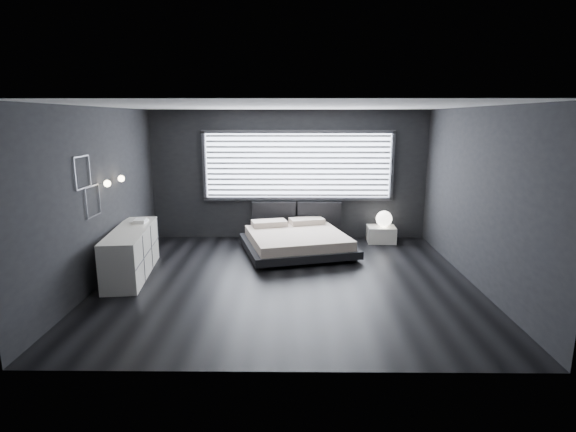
{
  "coord_description": "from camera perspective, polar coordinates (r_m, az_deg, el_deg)",
  "views": [
    {
      "loc": [
        0.08,
        -7.02,
        2.62
      ],
      "look_at": [
        0.0,
        0.85,
        0.9
      ],
      "focal_mm": 28.0,
      "sensor_mm": 36.0,
      "label": 1
    }
  ],
  "objects": [
    {
      "name": "sconce_near",
      "position": [
        7.74,
        -21.99,
        3.85
      ],
      "size": [
        0.18,
        0.11,
        0.11
      ],
      "color": "silver",
      "rests_on": "ground"
    },
    {
      "name": "nightstand",
      "position": [
        9.89,
        11.74,
        -2.28
      ],
      "size": [
        0.61,
        0.51,
        0.34
      ],
      "primitive_type": "cube",
      "rotation": [
        0.0,
        0.0,
        -0.04
      ],
      "color": "white",
      "rests_on": "ground"
    },
    {
      "name": "wall_art_lower",
      "position": [
        7.49,
        -23.51,
        1.76
      ],
      "size": [
        0.01,
        0.48,
        0.48
      ],
      "color": "#47474C",
      "rests_on": "ground"
    },
    {
      "name": "bed",
      "position": [
        8.93,
        1.08,
        -3.11
      ],
      "size": [
        2.44,
        2.37,
        0.52
      ],
      "color": "black",
      "rests_on": "ground"
    },
    {
      "name": "wall_art_upper",
      "position": [
        7.2,
        -24.63,
        5.06
      ],
      "size": [
        0.01,
        0.48,
        0.48
      ],
      "color": "#47474C",
      "rests_on": "ground"
    },
    {
      "name": "window",
      "position": [
        9.77,
        1.29,
        6.39
      ],
      "size": [
        4.14,
        0.09,
        1.52
      ],
      "color": "white",
      "rests_on": "ground"
    },
    {
      "name": "book_stack",
      "position": [
        8.45,
        -18.27,
        -0.59
      ],
      "size": [
        0.24,
        0.32,
        0.06
      ],
      "color": "white",
      "rests_on": "dresser"
    },
    {
      "name": "room",
      "position": [
        7.13,
        -0.07,
        2.47
      ],
      "size": [
        6.04,
        6.0,
        2.8
      ],
      "color": "black",
      "rests_on": "ground"
    },
    {
      "name": "headboard",
      "position": [
        9.88,
        1.1,
        0.35
      ],
      "size": [
        1.96,
        0.16,
        0.52
      ],
      "color": "black",
      "rests_on": "ground"
    },
    {
      "name": "dresser",
      "position": [
        8.08,
        -19.22,
        -4.35
      ],
      "size": [
        0.79,
        2.04,
        0.79
      ],
      "color": "white",
      "rests_on": "ground"
    },
    {
      "name": "sconce_far",
      "position": [
        8.29,
        -20.43,
        4.48
      ],
      "size": [
        0.18,
        0.11,
        0.11
      ],
      "color": "silver",
      "rests_on": "ground"
    },
    {
      "name": "orb_lamp",
      "position": [
        9.81,
        12.09,
        -0.35
      ],
      "size": [
        0.34,
        0.34,
        0.34
      ],
      "primitive_type": "sphere",
      "color": "white",
      "rests_on": "nightstand"
    }
  ]
}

